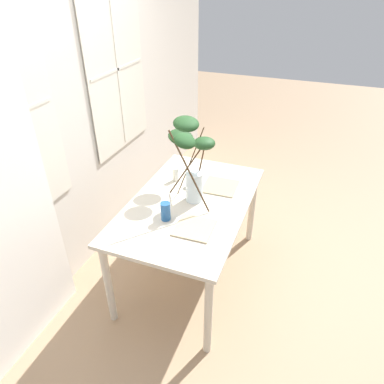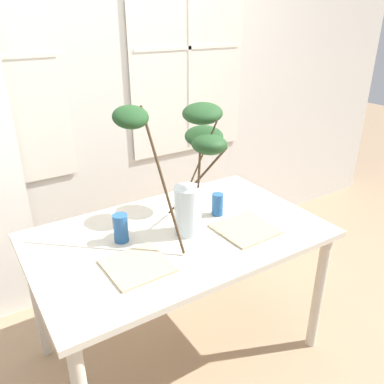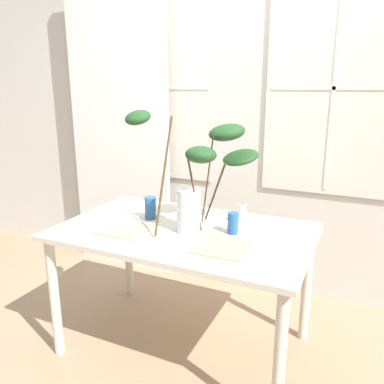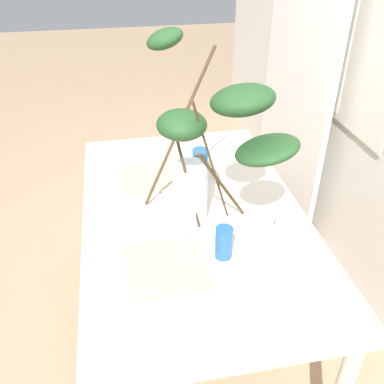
{
  "view_description": "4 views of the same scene",
  "coord_description": "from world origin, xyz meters",
  "px_view_note": "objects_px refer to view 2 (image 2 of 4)",
  "views": [
    {
      "loc": [
        -2.12,
        -0.82,
        2.32
      ],
      "look_at": [
        0.05,
        -0.0,
        0.84
      ],
      "focal_mm": 32.79,
      "sensor_mm": 36.0,
      "label": 1
    },
    {
      "loc": [
        -0.86,
        -1.47,
        1.78
      ],
      "look_at": [
        0.04,
        -0.06,
        1.01
      ],
      "focal_mm": 36.68,
      "sensor_mm": 36.0,
      "label": 2
    },
    {
      "loc": [
        0.92,
        -1.89,
        1.57
      ],
      "look_at": [
        0.04,
        0.02,
        1.0
      ],
      "focal_mm": 36.14,
      "sensor_mm": 36.0,
      "label": 3
    },
    {
      "loc": [
        1.38,
        -0.27,
        1.8
      ],
      "look_at": [
        -0.02,
        -0.0,
        0.86
      ],
      "focal_mm": 39.72,
      "sensor_mm": 36.0,
      "label": 4
    }
  ],
  "objects_px": {
    "drinking_glass_blue_left": "(121,228)",
    "drinking_glass_blue_right": "(218,204)",
    "pillar_candle": "(198,193)",
    "dining_table": "(179,248)",
    "plate_square_left": "(137,265)",
    "plate_square_right": "(245,229)",
    "vase_with_branches": "(193,160)"
  },
  "relations": [
    {
      "from": "vase_with_branches",
      "to": "plate_square_right",
      "type": "xyz_separation_m",
      "value": [
        0.2,
        -0.19,
        -0.35
      ]
    },
    {
      "from": "plate_square_left",
      "to": "pillar_candle",
      "type": "height_order",
      "value": "pillar_candle"
    },
    {
      "from": "dining_table",
      "to": "drinking_glass_blue_left",
      "type": "distance_m",
      "value": 0.33
    },
    {
      "from": "vase_with_branches",
      "to": "plate_square_left",
      "type": "bearing_deg",
      "value": -155.91
    },
    {
      "from": "drinking_glass_blue_right",
      "to": "pillar_candle",
      "type": "xyz_separation_m",
      "value": [
        -0.0,
        0.18,
        -0.0
      ]
    },
    {
      "from": "dining_table",
      "to": "plate_square_right",
      "type": "height_order",
      "value": "plate_square_right"
    },
    {
      "from": "dining_table",
      "to": "plate_square_right",
      "type": "xyz_separation_m",
      "value": [
        0.3,
        -0.16,
        0.1
      ]
    },
    {
      "from": "drinking_glass_blue_right",
      "to": "plate_square_right",
      "type": "bearing_deg",
      "value": -84.19
    },
    {
      "from": "drinking_glass_blue_right",
      "to": "plate_square_left",
      "type": "height_order",
      "value": "drinking_glass_blue_right"
    },
    {
      "from": "plate_square_right",
      "to": "plate_square_left",
      "type": "bearing_deg",
      "value": 179.25
    },
    {
      "from": "drinking_glass_blue_left",
      "to": "plate_square_left",
      "type": "distance_m",
      "value": 0.24
    },
    {
      "from": "plate_square_left",
      "to": "plate_square_right",
      "type": "distance_m",
      "value": 0.6
    },
    {
      "from": "drinking_glass_blue_left",
      "to": "drinking_glass_blue_right",
      "type": "relative_size",
      "value": 1.14
    },
    {
      "from": "vase_with_branches",
      "to": "plate_square_left",
      "type": "xyz_separation_m",
      "value": [
        -0.4,
        -0.18,
        -0.35
      ]
    },
    {
      "from": "pillar_candle",
      "to": "plate_square_right",
      "type": "bearing_deg",
      "value": -86.14
    },
    {
      "from": "dining_table",
      "to": "pillar_candle",
      "type": "bearing_deg",
      "value": 40.79
    },
    {
      "from": "dining_table",
      "to": "pillar_candle",
      "type": "distance_m",
      "value": 0.39
    },
    {
      "from": "drinking_glass_blue_right",
      "to": "pillar_candle",
      "type": "height_order",
      "value": "pillar_candle"
    },
    {
      "from": "dining_table",
      "to": "drinking_glass_blue_right",
      "type": "bearing_deg",
      "value": 10.98
    },
    {
      "from": "dining_table",
      "to": "drinking_glass_blue_right",
      "type": "distance_m",
      "value": 0.32
    },
    {
      "from": "vase_with_branches",
      "to": "pillar_candle",
      "type": "height_order",
      "value": "vase_with_branches"
    },
    {
      "from": "dining_table",
      "to": "plate_square_left",
      "type": "bearing_deg",
      "value": -153.31
    },
    {
      "from": "pillar_candle",
      "to": "vase_with_branches",
      "type": "bearing_deg",
      "value": -129.56
    },
    {
      "from": "plate_square_right",
      "to": "pillar_candle",
      "type": "xyz_separation_m",
      "value": [
        -0.03,
        0.39,
        0.05
      ]
    },
    {
      "from": "drinking_glass_blue_right",
      "to": "pillar_candle",
      "type": "distance_m",
      "value": 0.18
    },
    {
      "from": "plate_square_right",
      "to": "dining_table",
      "type": "bearing_deg",
      "value": 152.13
    },
    {
      "from": "plate_square_left",
      "to": "drinking_glass_blue_right",
      "type": "bearing_deg",
      "value": 19.5
    },
    {
      "from": "drinking_glass_blue_left",
      "to": "drinking_glass_blue_right",
      "type": "bearing_deg",
      "value": -2.97
    },
    {
      "from": "drinking_glass_blue_right",
      "to": "vase_with_branches",
      "type": "bearing_deg",
      "value": -171.97
    },
    {
      "from": "plate_square_left",
      "to": "plate_square_right",
      "type": "xyz_separation_m",
      "value": [
        0.6,
        -0.01,
        -0.0
      ]
    },
    {
      "from": "drinking_glass_blue_right",
      "to": "pillar_candle",
      "type": "relative_size",
      "value": 0.97
    },
    {
      "from": "dining_table",
      "to": "drinking_glass_blue_left",
      "type": "height_order",
      "value": "drinking_glass_blue_left"
    }
  ]
}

